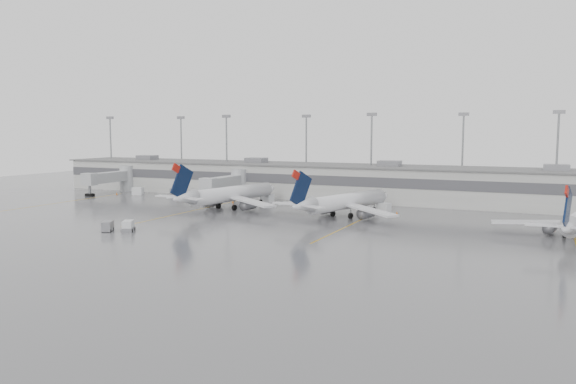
% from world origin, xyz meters
% --- Properties ---
extents(ground, '(260.00, 260.00, 0.00)m').
position_xyz_m(ground, '(0.00, 0.00, 0.00)').
color(ground, '#555557').
rests_on(ground, ground).
extents(terminal, '(152.00, 17.00, 9.45)m').
position_xyz_m(terminal, '(-0.01, 57.98, 4.17)').
color(terminal, '#9FA09B').
rests_on(terminal, ground).
extents(light_masts, '(142.40, 8.00, 20.60)m').
position_xyz_m(light_masts, '(0.00, 63.75, 12.03)').
color(light_masts, gray).
rests_on(light_masts, ground).
extents(jet_bridge_left, '(4.00, 17.20, 7.00)m').
position_xyz_m(jet_bridge_left, '(-55.50, 45.72, 3.87)').
color(jet_bridge_left, '#9D9FA2').
rests_on(jet_bridge_left, ground).
extents(jet_bridge_right, '(4.00, 17.20, 7.00)m').
position_xyz_m(jet_bridge_right, '(-20.50, 45.72, 3.87)').
color(jet_bridge_right, '#9D9FA2').
rests_on(jet_bridge_right, ground).
extents(stand_markings, '(105.25, 40.00, 0.01)m').
position_xyz_m(stand_markings, '(-0.00, 24.00, 0.01)').
color(stand_markings, '#CE930C').
rests_on(stand_markings, ground).
extents(jet_mid_left, '(28.04, 31.72, 10.35)m').
position_xyz_m(jet_mid_left, '(-11.98, 30.29, 3.22)').
color(jet_mid_left, silver).
rests_on(jet_mid_left, ground).
extents(jet_mid_right, '(25.63, 29.20, 9.76)m').
position_xyz_m(jet_mid_right, '(13.55, 29.86, 3.03)').
color(jet_mid_right, silver).
rests_on(jet_mid_right, ground).
extents(baggage_tug, '(2.81, 3.27, 1.80)m').
position_xyz_m(baggage_tug, '(-13.15, 0.76, 0.70)').
color(baggage_tug, silver).
rests_on(baggage_tug, ground).
extents(baggage_cart, '(2.49, 2.94, 1.64)m').
position_xyz_m(baggage_cart, '(-16.35, -0.44, 0.86)').
color(baggage_cart, slate).
rests_on(baggage_cart, ground).
extents(gse_uld_a, '(3.02, 2.36, 1.90)m').
position_xyz_m(gse_uld_a, '(-47.07, 44.15, 0.95)').
color(gse_uld_a, silver).
rests_on(gse_uld_a, ground).
extents(gse_uld_b, '(3.08, 2.55, 1.87)m').
position_xyz_m(gse_uld_b, '(-9.78, 44.29, 0.93)').
color(gse_uld_b, silver).
rests_on(gse_uld_b, ground).
extents(gse_uld_c, '(2.95, 2.39, 1.81)m').
position_xyz_m(gse_uld_c, '(18.60, 40.23, 0.90)').
color(gse_uld_c, silver).
rests_on(gse_uld_c, ground).
extents(gse_loader, '(2.17, 3.33, 2.02)m').
position_xyz_m(gse_loader, '(-35.97, 45.44, 1.01)').
color(gse_loader, slate).
rests_on(gse_loader, ground).
extents(cone_a, '(0.38, 0.38, 0.61)m').
position_xyz_m(cone_a, '(-52.05, 41.83, 0.31)').
color(cone_a, '#DA5804').
rests_on(cone_a, ground).
extents(cone_b, '(0.39, 0.39, 0.63)m').
position_xyz_m(cone_b, '(-16.29, 39.64, 0.31)').
color(cone_b, '#DA5804').
rests_on(cone_b, ground).
extents(cone_c, '(0.37, 0.37, 0.60)m').
position_xyz_m(cone_c, '(21.79, 38.11, 0.30)').
color(cone_c, '#DA5804').
rests_on(cone_c, ground).
extents(cone_d, '(0.41, 0.41, 0.66)m').
position_xyz_m(cone_d, '(49.93, 33.47, 0.33)').
color(cone_d, '#DA5804').
rests_on(cone_d, ground).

